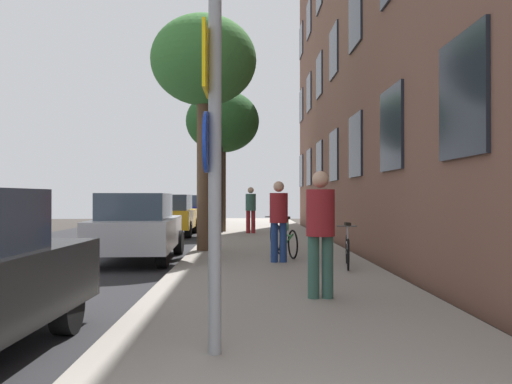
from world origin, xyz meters
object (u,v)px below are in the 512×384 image
(bicycle_0, at_px, (347,250))
(sign_post, at_px, (212,141))
(traffic_light, at_px, (219,166))
(tree_far, at_px, (223,122))
(bicycle_1, at_px, (286,241))
(pedestrian_2, at_px, (251,207))
(pedestrian_0, at_px, (320,225))
(tree_near, at_px, (204,63))
(car_3, at_px, (188,210))
(car_2, at_px, (170,215))
(bicycle_2, at_px, (275,235))
(car_1, at_px, (138,226))
(pedestrian_1, at_px, (279,216))

(bicycle_0, bearing_deg, sign_post, -111.62)
(traffic_light, bearing_deg, tree_far, 80.25)
(bicycle_1, distance_m, pedestrian_2, 8.33)
(traffic_light, relative_size, tree_far, 0.67)
(tree_far, height_order, pedestrian_0, tree_far)
(tree_near, distance_m, tree_far, 7.72)
(traffic_light, xyz_separation_m, tree_near, (-0.04, -7.02, 2.34))
(bicycle_1, height_order, car_3, car_3)
(bicycle_0, bearing_deg, tree_far, 105.23)
(tree_near, xyz_separation_m, car_3, (-2.08, 15.25, -4.28))
(traffic_light, bearing_deg, pedestrian_2, -13.37)
(tree_near, relative_size, pedestrian_2, 3.48)
(bicycle_0, relative_size, car_2, 0.41)
(bicycle_2, relative_size, car_1, 0.40)
(pedestrian_0, relative_size, car_1, 0.42)
(car_1, height_order, car_2, same)
(sign_post, distance_m, bicycle_2, 10.03)
(pedestrian_2, bearing_deg, car_3, 111.69)
(pedestrian_2, bearing_deg, traffic_light, 166.63)
(pedestrian_1, xyz_separation_m, car_1, (-3.32, 1.23, -0.29))
(traffic_light, bearing_deg, bicycle_1, -76.57)
(traffic_light, height_order, bicycle_1, traffic_light)
(sign_post, relative_size, bicycle_2, 2.06)
(tree_near, relative_size, car_1, 1.45)
(car_1, bearing_deg, tree_near, 44.02)
(bicycle_0, relative_size, car_1, 0.39)
(pedestrian_1, height_order, car_1, pedestrian_1)
(tree_far, xyz_separation_m, bicycle_1, (1.93, -9.25, -4.12))
(tree_far, bearing_deg, pedestrian_2, -40.48)
(tree_near, xyz_separation_m, pedestrian_1, (1.85, -2.65, -3.99))
(tree_far, xyz_separation_m, car_2, (-2.05, -0.79, -3.78))
(pedestrian_2, height_order, car_3, pedestrian_2)
(bicycle_0, bearing_deg, car_1, 156.28)
(tree_near, xyz_separation_m, car_1, (-1.47, -1.42, -4.28))
(pedestrian_1, xyz_separation_m, car_2, (-3.74, 9.56, -0.29))
(pedestrian_2, bearing_deg, bicycle_0, -79.49)
(sign_post, bearing_deg, bicycle_1, 80.97)
(pedestrian_1, relative_size, pedestrian_2, 0.98)
(car_1, height_order, car_3, same)
(bicycle_0, xyz_separation_m, pedestrian_1, (-1.35, 0.83, 0.66))
(bicycle_2, height_order, car_1, car_1)
(car_2, bearing_deg, bicycle_0, -63.87)
(car_1, bearing_deg, pedestrian_1, -20.26)
(bicycle_1, distance_m, bicycle_2, 1.96)
(bicycle_0, height_order, car_3, car_3)
(tree_near, relative_size, bicycle_2, 3.61)
(tree_near, height_order, pedestrian_2, tree_near)
(bicycle_0, xyz_separation_m, car_1, (-4.67, 2.05, 0.37))
(car_1, relative_size, car_2, 1.06)
(pedestrian_0, xyz_separation_m, car_3, (-4.27, 22.05, -0.31))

